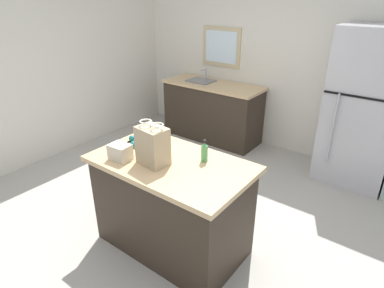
{
  "coord_description": "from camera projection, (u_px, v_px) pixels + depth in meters",
  "views": [
    {
      "loc": [
        1.71,
        -2.06,
        2.22
      ],
      "look_at": [
        0.08,
        0.08,
        0.96
      ],
      "focal_mm": 30.6,
      "sensor_mm": 36.0,
      "label": 1
    }
  ],
  "objects": [
    {
      "name": "ground",
      "position": [
        181.0,
        228.0,
        3.37
      ],
      "size": [
        6.23,
        6.23,
        0.0
      ],
      "primitive_type": "plane",
      "color": "#ADA89E"
    },
    {
      "name": "back_wall",
      "position": [
        289.0,
        64.0,
        4.62
      ],
      "size": [
        5.2,
        0.13,
        2.55
      ],
      "color": "silver",
      "rests_on": "ground"
    },
    {
      "name": "left_wall",
      "position": [
        24.0,
        71.0,
        4.25
      ],
      "size": [
        0.1,
        4.98,
        2.55
      ],
      "color": "silver",
      "rests_on": "ground"
    },
    {
      "name": "kitchen_island",
      "position": [
        172.0,
        205.0,
        2.97
      ],
      "size": [
        1.39,
        0.82,
        0.91
      ],
      "color": "#33281E",
      "rests_on": "ground"
    },
    {
      "name": "refrigerator",
      "position": [
        363.0,
        109.0,
        3.87
      ],
      "size": [
        0.81,
        0.67,
        1.89
      ],
      "color": "#B7B7BC",
      "rests_on": "ground"
    },
    {
      "name": "sink_counter",
      "position": [
        212.0,
        111.0,
        5.27
      ],
      "size": [
        1.58,
        0.63,
        1.1
      ],
      "color": "#33281E",
      "rests_on": "ground"
    },
    {
      "name": "shopping_bag",
      "position": [
        153.0,
        146.0,
        2.67
      ],
      "size": [
        0.27,
        0.21,
        0.37
      ],
      "color": "tan",
      "rests_on": "kitchen_island"
    },
    {
      "name": "small_box",
      "position": [
        120.0,
        152.0,
        2.78
      ],
      "size": [
        0.19,
        0.15,
        0.14
      ],
      "primitive_type": "cube",
      "rotation": [
        0.0,
        0.0,
        0.07
      ],
      "color": "beige",
      "rests_on": "kitchen_island"
    },
    {
      "name": "bottle",
      "position": [
        204.0,
        152.0,
        2.75
      ],
      "size": [
        0.06,
        0.06,
        0.2
      ],
      "color": "#4C9956",
      "rests_on": "kitchen_island"
    },
    {
      "name": "ear_defenders",
      "position": [
        133.0,
        142.0,
        3.07
      ],
      "size": [
        0.21,
        0.21,
        0.06
      ],
      "color": "black",
      "rests_on": "kitchen_island"
    }
  ]
}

